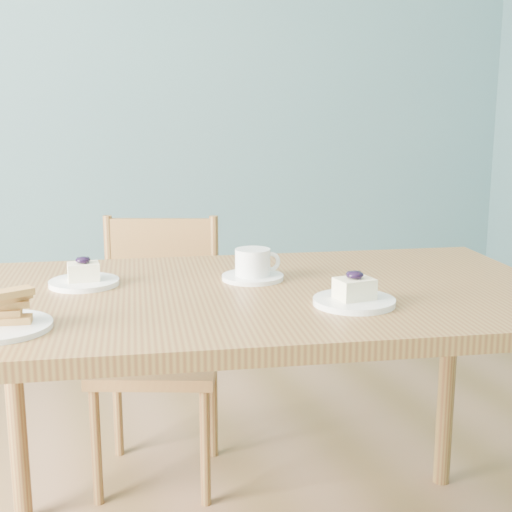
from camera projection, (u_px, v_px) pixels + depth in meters
room at (256, 2)px, 1.32m from camera, size 5.01×5.01×2.71m
dining_table at (263, 320)px, 1.68m from camera, size 1.50×1.02×0.74m
dining_chair at (158, 349)px, 2.22m from camera, size 0.47×0.46×0.82m
cheesecake_plate_near at (354, 296)px, 1.53m from camera, size 0.18×0.18×0.07m
cheesecake_plate_far at (84, 278)px, 1.70m from camera, size 0.17×0.17×0.07m
coffee_cup at (253, 267)px, 1.75m from camera, size 0.15×0.15×0.08m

